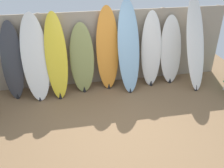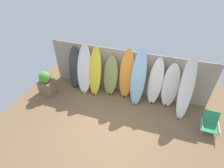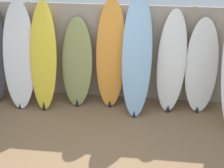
{
  "view_description": "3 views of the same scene",
  "coord_description": "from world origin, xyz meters",
  "px_view_note": "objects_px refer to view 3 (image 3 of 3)",
  "views": [
    {
      "loc": [
        -0.88,
        -3.64,
        3.11
      ],
      "look_at": [
        -0.07,
        0.54,
        0.71
      ],
      "focal_mm": 40.0,
      "sensor_mm": 36.0,
      "label": 1
    },
    {
      "loc": [
        1.17,
        -3.42,
        4.61
      ],
      "look_at": [
        -0.26,
        0.99,
        1.02
      ],
      "focal_mm": 28.0,
      "sensor_mm": 36.0,
      "label": 2
    },
    {
      "loc": [
        0.67,
        -3.3,
        3.09
      ],
      "look_at": [
        0.18,
        0.8,
        0.9
      ],
      "focal_mm": 50.0,
      "sensor_mm": 36.0,
      "label": 3
    }
  ],
  "objects_px": {
    "surfboard_olive_3": "(77,64)",
    "surfboard_orange_4": "(111,55)",
    "surfboard_white_1": "(19,56)",
    "surfboard_yellow_2": "(43,58)",
    "surfboard_white_6": "(171,63)",
    "surfboard_skyblue_5": "(137,57)",
    "surfboard_white_7": "(202,67)"
  },
  "relations": [
    {
      "from": "surfboard_white_1",
      "to": "surfboard_orange_4",
      "type": "relative_size",
      "value": 0.96
    },
    {
      "from": "surfboard_white_7",
      "to": "surfboard_yellow_2",
      "type": "bearing_deg",
      "value": -176.77
    },
    {
      "from": "surfboard_olive_3",
      "to": "surfboard_yellow_2",
      "type": "bearing_deg",
      "value": -168.06
    },
    {
      "from": "surfboard_orange_4",
      "to": "surfboard_skyblue_5",
      "type": "height_order",
      "value": "surfboard_skyblue_5"
    },
    {
      "from": "surfboard_skyblue_5",
      "to": "surfboard_white_7",
      "type": "height_order",
      "value": "surfboard_skyblue_5"
    },
    {
      "from": "surfboard_white_6",
      "to": "surfboard_yellow_2",
      "type": "bearing_deg",
      "value": -176.71
    },
    {
      "from": "surfboard_orange_4",
      "to": "surfboard_white_7",
      "type": "distance_m",
      "value": 1.59
    },
    {
      "from": "surfboard_white_1",
      "to": "surfboard_orange_4",
      "type": "xyz_separation_m",
      "value": [
        1.63,
        0.14,
        0.03
      ]
    },
    {
      "from": "surfboard_skyblue_5",
      "to": "surfboard_white_7",
      "type": "relative_size",
      "value": 1.25
    },
    {
      "from": "surfboard_olive_3",
      "to": "surfboard_white_6",
      "type": "xyz_separation_m",
      "value": [
        1.67,
        0.01,
        0.1
      ]
    },
    {
      "from": "surfboard_orange_4",
      "to": "surfboard_white_7",
      "type": "relative_size",
      "value": 1.17
    },
    {
      "from": "surfboard_white_1",
      "to": "surfboard_olive_3",
      "type": "bearing_deg",
      "value": 5.58
    },
    {
      "from": "surfboard_yellow_2",
      "to": "surfboard_olive_3",
      "type": "height_order",
      "value": "surfboard_yellow_2"
    },
    {
      "from": "surfboard_white_1",
      "to": "surfboard_yellow_2",
      "type": "bearing_deg",
      "value": -2.57
    },
    {
      "from": "surfboard_yellow_2",
      "to": "surfboard_white_6",
      "type": "bearing_deg",
      "value": 3.29
    },
    {
      "from": "surfboard_yellow_2",
      "to": "surfboard_skyblue_5",
      "type": "bearing_deg",
      "value": -0.02
    },
    {
      "from": "surfboard_white_1",
      "to": "surfboard_white_7",
      "type": "height_order",
      "value": "surfboard_white_1"
    },
    {
      "from": "surfboard_white_1",
      "to": "surfboard_white_7",
      "type": "xyz_separation_m",
      "value": [
        3.22,
        0.14,
        -0.11
      ]
    },
    {
      "from": "surfboard_olive_3",
      "to": "surfboard_orange_4",
      "type": "distance_m",
      "value": 0.63
    },
    {
      "from": "surfboard_skyblue_5",
      "to": "surfboard_white_7",
      "type": "bearing_deg",
      "value": 7.97
    },
    {
      "from": "surfboard_white_1",
      "to": "surfboard_white_6",
      "type": "distance_m",
      "value": 2.7
    },
    {
      "from": "surfboard_skyblue_5",
      "to": "surfboard_white_1",
      "type": "bearing_deg",
      "value": 179.43
    },
    {
      "from": "surfboard_olive_3",
      "to": "surfboard_white_7",
      "type": "xyz_separation_m",
      "value": [
        2.19,
        0.04,
        0.03
      ]
    },
    {
      "from": "surfboard_white_6",
      "to": "surfboard_white_7",
      "type": "bearing_deg",
      "value": 2.97
    },
    {
      "from": "surfboard_yellow_2",
      "to": "surfboard_white_7",
      "type": "distance_m",
      "value": 2.77
    },
    {
      "from": "surfboard_olive_3",
      "to": "surfboard_white_7",
      "type": "relative_size",
      "value": 0.97
    },
    {
      "from": "surfboard_yellow_2",
      "to": "surfboard_white_6",
      "type": "relative_size",
      "value": 1.05
    },
    {
      "from": "surfboard_olive_3",
      "to": "surfboard_skyblue_5",
      "type": "xyz_separation_m",
      "value": [
        1.07,
        -0.12,
        0.24
      ]
    },
    {
      "from": "surfboard_olive_3",
      "to": "surfboard_skyblue_5",
      "type": "bearing_deg",
      "value": -6.45
    },
    {
      "from": "surfboard_yellow_2",
      "to": "surfboard_skyblue_5",
      "type": "xyz_separation_m",
      "value": [
        1.64,
        -0.0,
        0.1
      ]
    },
    {
      "from": "surfboard_orange_4",
      "to": "surfboard_white_6",
      "type": "xyz_separation_m",
      "value": [
        1.06,
        -0.03,
        -0.07
      ]
    },
    {
      "from": "surfboard_yellow_2",
      "to": "surfboard_orange_4",
      "type": "bearing_deg",
      "value": 7.81
    }
  ]
}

